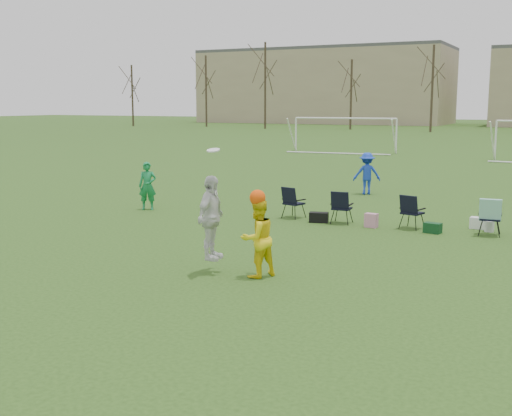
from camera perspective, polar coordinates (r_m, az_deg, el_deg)
The scene contains 6 objects.
ground at distance 11.57m, azimuth 0.12°, elevation -8.29°, with size 260.00×260.00×0.00m, color #284916.
fielder_green_near at distance 21.43m, azimuth -9.62°, elevation 1.95°, with size 0.58×0.38×1.58m, color #168044.
fielder_blue at distance 25.09m, azimuth 9.83°, elevation 3.04°, with size 1.04×0.60×1.61m, color blue.
center_contest at distance 13.05m, azimuth -1.94°, elevation -1.72°, with size 1.68×1.20×2.60m.
sideline_setup at distance 18.33m, azimuth 17.17°, elevation -0.30°, with size 9.05×1.78×1.92m.
goal_left at distance 46.36m, azimuth 7.90°, elevation 7.32°, with size 7.39×0.76×2.46m.
Camera 1 is at (4.92, -9.86, 3.51)m, focal length 45.00 mm.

